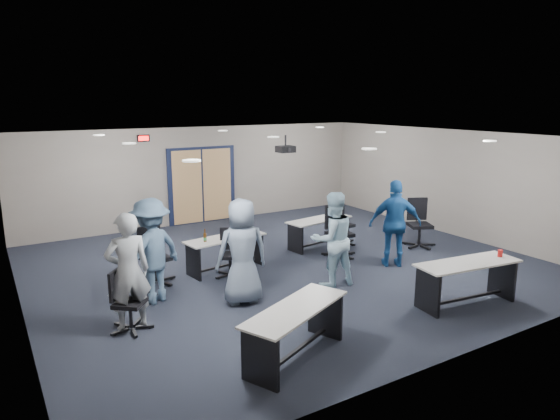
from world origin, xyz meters
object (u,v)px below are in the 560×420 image
table_front_right (467,275)px  person_back (151,251)px  table_back_right (319,228)px  chair_loose_right (420,223)px  chair_back_b (230,253)px  person_lightblue (332,239)px  chair_back_a (155,256)px  chair_back_d (342,223)px  chair_loose_left (130,301)px  chair_back_c (340,232)px  person_plaid (242,251)px  table_front_left (296,324)px  person_gray (128,272)px  person_navy (395,224)px  table_back_left (225,247)px

table_front_right → person_back: (-4.54, 2.89, 0.40)m
table_back_right → chair_loose_right: (2.03, -1.26, 0.11)m
chair_back_b → person_lightblue: size_ratio=0.53×
chair_back_a → chair_loose_right: size_ratio=0.96×
chair_loose_right → chair_back_b: bearing=-160.3°
chair_back_d → chair_loose_left: size_ratio=1.09×
chair_back_c → person_plaid: size_ratio=0.62×
person_plaid → table_front_left: bearing=92.2°
chair_back_c → person_gray: 5.09m
chair_back_b → person_back: bearing=-136.8°
table_front_left → person_lightblue: person_lightblue is taller
chair_back_a → chair_loose_right: chair_loose_right is taller
chair_back_a → person_navy: person_navy is taller
chair_back_a → chair_back_b: (1.37, -0.38, -0.07)m
chair_back_a → person_navy: bearing=-27.5°
person_back → table_back_right: bearing=171.6°
table_front_left → chair_back_a: bearing=76.7°
table_back_left → chair_back_d: 3.23m
table_front_left → chair_back_a: size_ratio=1.73×
chair_back_d → person_gray: 5.95m
person_back → person_plaid: bearing=124.1°
table_back_left → chair_back_c: chair_back_c is taller
table_front_right → chair_back_c: 3.23m
person_plaid → person_navy: same height
chair_back_d → person_back: person_back is taller
table_front_left → chair_back_b: (0.65, 3.37, -0.03)m
table_back_left → person_lightblue: (1.36, -1.81, 0.42)m
table_front_right → person_lightblue: (-1.41, 1.93, 0.38)m
chair_loose_right → person_back: size_ratio=0.63×
table_front_right → person_plaid: size_ratio=1.05×
table_front_right → chair_back_a: bearing=146.1°
person_lightblue → chair_back_a: bearing=-25.8°
table_front_left → chair_loose_right: bearing=3.9°
chair_back_c → chair_loose_right: size_ratio=1.00×
table_front_right → person_navy: bearing=87.3°
table_back_right → chair_back_c: bearing=-102.2°
table_front_left → person_back: (-1.04, 2.92, 0.41)m
table_back_left → chair_back_b: 0.41m
person_gray → person_lightblue: (3.75, -0.11, -0.02)m
chair_back_b → person_navy: size_ratio=0.52×
table_back_left → chair_back_a: 1.46m
chair_back_c → chair_loose_right: (2.10, -0.38, 0.00)m
chair_back_d → chair_loose_left: chair_back_d is taller
chair_back_c → chair_loose_left: chair_back_c is taller
table_back_left → chair_loose_left: 2.98m
table_back_left → person_navy: bearing=-35.0°
table_back_left → chair_back_c: bearing=-19.7°
table_back_right → chair_back_b: bearing=-171.9°
chair_back_a → person_plaid: bearing=-67.5°
person_gray → chair_loose_right: bearing=-171.8°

